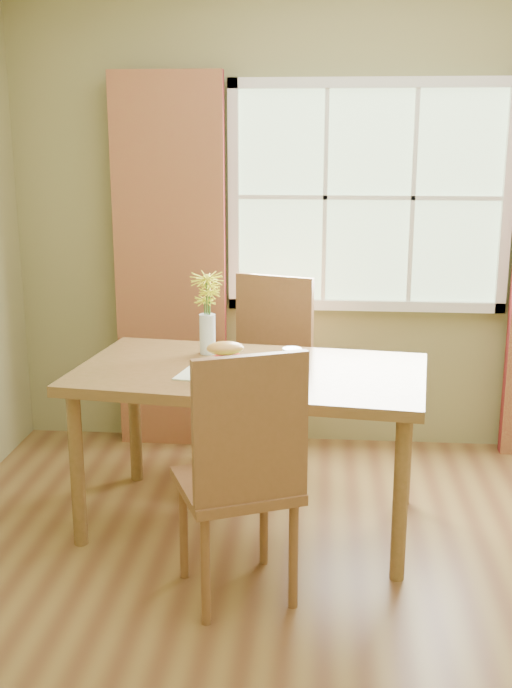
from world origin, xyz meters
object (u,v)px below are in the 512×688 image
object	(u,v)px
dining_table	(250,385)
croissant_sandwich	(225,356)
chair_far	(267,366)
water_glass	(292,363)
chair_near	(243,469)
flower_vase	(207,303)

from	to	relation	value
dining_table	croissant_sandwich	size ratio (longest dim) A/B	8.61
croissant_sandwich	chair_far	bearing A→B (deg)	67.24
dining_table	water_glass	xyz separation A→B (m)	(0.20, -0.10, 0.14)
chair_near	water_glass	size ratio (longest dim) A/B	8.18
chair_near	chair_far	bearing A→B (deg)	66.97
croissant_sandwich	dining_table	bearing A→B (deg)	24.90
dining_table	water_glass	size ratio (longest dim) A/B	13.09
chair_far	dining_table	bearing A→B (deg)	-73.42
chair_near	dining_table	bearing A→B (deg)	69.72
chair_far	flower_vase	distance (m)	0.68
chair_near	croissant_sandwich	size ratio (longest dim) A/B	5.38
chair_far	flower_vase	world-z (taller)	flower_vase
water_glass	dining_table	bearing A→B (deg)	152.61
chair_near	water_glass	bearing A→B (deg)	51.68
dining_table	flower_vase	distance (m)	0.49
croissant_sandwich	water_glass	world-z (taller)	croissant_sandwich
dining_table	chair_far	bearing A→B (deg)	94.67
dining_table	chair_far	xyz separation A→B (m)	(0.03, 0.70, -0.10)
flower_vase	water_glass	bearing A→B (deg)	-39.81
dining_table	chair_far	world-z (taller)	chair_far
flower_vase	chair_far	bearing A→B (deg)	58.64
water_glass	flower_vase	world-z (taller)	flower_vase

